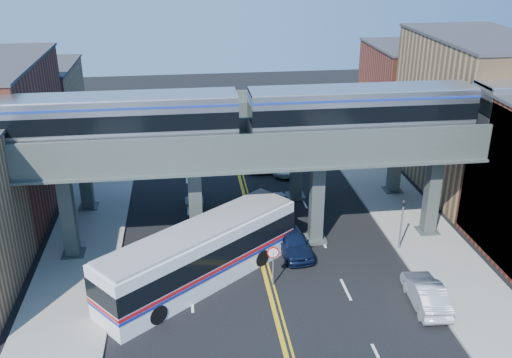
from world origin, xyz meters
TOP-DOWN VIEW (x-y plane):
  - ground at (0.00, 0.00)m, footprint 120.00×120.00m
  - sidewalk_west at (-11.50, 10.00)m, footprint 5.00×70.00m
  - sidewalk_east at (11.50, 10.00)m, footprint 5.00×70.00m
  - building_west_c at (-18.50, 29.00)m, footprint 8.00×10.00m
  - building_east_b at (18.50, 16.00)m, footprint 8.00×14.00m
  - building_east_c at (18.50, 29.00)m, footprint 8.00×10.00m
  - mural_panel at (14.55, 4.00)m, footprint 0.10×9.50m
  - elevated_viaduct_near at (0.00, 8.00)m, footprint 52.00×3.60m
  - elevated_viaduct_far at (0.00, 15.00)m, footprint 52.00×3.60m
  - transit_train at (6.59, 8.00)m, footprint 43.81×2.74m
  - stop_sign at (0.30, 3.00)m, footprint 0.76×0.09m
  - traffic_signal at (9.20, 6.00)m, footprint 0.15×0.18m
  - transit_bus at (-3.87, 3.99)m, footprint 12.37×10.74m
  - car_lane_a at (2.16, 6.69)m, footprint 2.40×4.88m
  - car_lane_b at (1.80, 10.98)m, footprint 1.91×5.23m
  - car_lane_c at (3.97, 20.79)m, footprint 2.77×5.19m
  - car_lane_d at (1.94, 22.85)m, footprint 2.60×6.35m
  - car_parked_curb at (8.50, -0.01)m, footprint 1.94×4.68m

SIDE VIEW (x-z plane):
  - ground at x=0.00m, z-range 0.00..0.00m
  - sidewalk_west at x=-11.50m, z-range 0.00..0.16m
  - sidewalk_east at x=11.50m, z-range 0.00..0.16m
  - car_lane_c at x=3.97m, z-range 0.00..1.39m
  - car_parked_curb at x=8.50m, z-range 0.00..1.51m
  - car_lane_a at x=2.16m, z-range 0.00..1.60m
  - car_lane_b at x=1.80m, z-range 0.00..1.71m
  - car_lane_d at x=1.94m, z-range 0.00..1.84m
  - stop_sign at x=0.30m, z-range 0.44..3.07m
  - transit_bus at x=-3.87m, z-range 0.05..3.52m
  - traffic_signal at x=9.20m, z-range 0.25..4.35m
  - building_west_c at x=-18.50m, z-range 0.00..8.00m
  - building_east_c at x=18.50m, z-range 0.00..9.00m
  - mural_panel at x=14.55m, z-range 0.00..9.50m
  - building_east_b at x=18.50m, z-range 0.00..12.00m
  - elevated_viaduct_near at x=0.00m, z-range 2.77..10.17m
  - elevated_viaduct_far at x=0.00m, z-range 2.77..10.17m
  - transit_train at x=6.59m, z-range 7.53..10.73m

